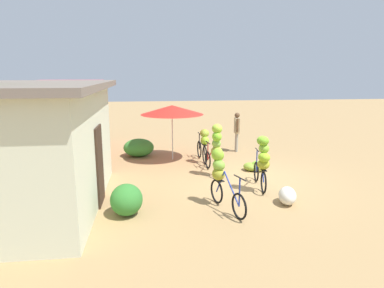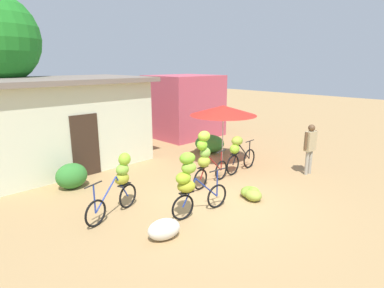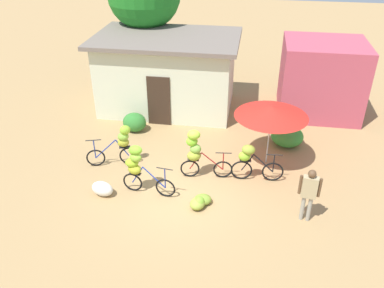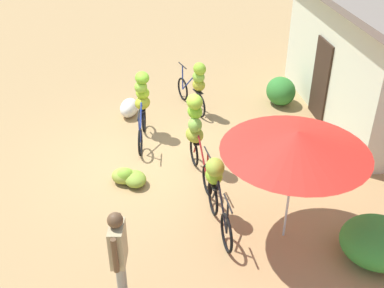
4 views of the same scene
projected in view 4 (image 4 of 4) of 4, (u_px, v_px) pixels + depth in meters
ground_plane at (153, 160)px, 10.24m from camera, size 60.00×60.00×0.00m
hedge_bush_front_left at (281, 91)px, 12.41m from camera, size 0.90×0.76×0.74m
hedge_bush_front_right at (377, 242)px, 7.54m from camera, size 1.16×1.21×0.70m
market_umbrella at (296, 141)px, 7.19m from camera, size 2.37×2.37×2.10m
bicycle_leftmost at (196, 83)px, 11.74m from camera, size 1.66×0.64×1.45m
bicycle_near_pile at (142, 100)px, 10.68m from camera, size 1.67×0.49×1.59m
bicycle_center_loaded at (196, 129)px, 9.41m from camera, size 1.66×0.47×1.71m
bicycle_by_shop at (216, 188)px, 8.12m from camera, size 1.65×0.36×1.27m
banana_pile_on_ground at (128, 177)px, 9.42m from camera, size 0.71×0.81×0.36m
produce_sack at (129, 108)px, 11.91m from camera, size 0.80×0.62×0.44m
person_vendor at (118, 250)px, 6.46m from camera, size 0.58×0.25×1.66m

